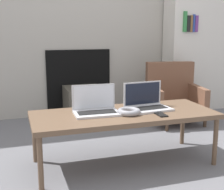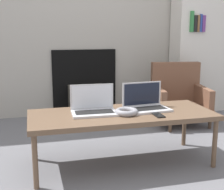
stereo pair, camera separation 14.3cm
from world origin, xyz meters
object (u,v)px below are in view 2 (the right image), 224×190
headphones (126,112)px  phone (158,115)px  tv (88,103)px  armchair (178,95)px  laptop_left (94,107)px  laptop_right (145,104)px

headphones → phone: size_ratio=1.33×
headphones → tv: headphones is taller
armchair → headphones: bearing=-122.7°
laptop_left → tv: bearing=83.5°
phone → armchair: bearing=57.1°
laptop_left → armchair: bearing=39.9°
laptop_right → tv: size_ratio=0.76×
laptop_left → tv: 1.30m
headphones → laptop_left: bearing=153.9°
laptop_left → phone: size_ratio=2.61×
laptop_left → laptop_right: (0.42, -0.00, 0.00)m
laptop_right → tv: 1.31m
laptop_right → phone: bearing=-88.3°
phone → armchair: armchair is taller
laptop_right → armchair: armchair is taller
phone → tv: size_ratio=0.28×
laptop_right → tv: bearing=94.8°
armchair → tv: bearing=168.9°
headphones → phone: 0.23m
phone → armchair: size_ratio=0.20×
laptop_left → headphones: (0.23, -0.11, -0.02)m
laptop_right → phone: (0.02, -0.20, -0.04)m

